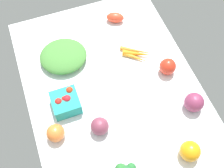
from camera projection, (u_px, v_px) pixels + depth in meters
tablecloth at (112, 87)px, 129.24cm from camera, size 104.00×76.00×2.00cm
bell_pepper_red at (168, 67)px, 128.79cm from camera, size 8.97×8.97×8.06cm
bell_pepper_orange at (190, 151)px, 109.51cm from camera, size 11.49×11.49×8.21cm
berry_basket at (66, 102)px, 120.30cm from camera, size 11.38×11.38×8.02cm
red_onion_near_basket at (100, 126)px, 114.92cm from camera, size 7.53×7.53×7.53cm
carrot_bunch at (137, 54)px, 135.64cm from camera, size 14.09×15.95×2.97cm
leafy_greens_clump at (63, 56)px, 132.90cm from camera, size 23.71×25.11×6.03cm
red_onion_center at (194, 102)px, 119.74cm from camera, size 8.37×8.37×8.37cm
roma_tomato at (115, 18)px, 145.27cm from camera, size 8.57×10.29×5.17cm
heirloom_tomato_orange at (56, 133)px, 113.55cm from camera, size 7.44×7.44×7.44cm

